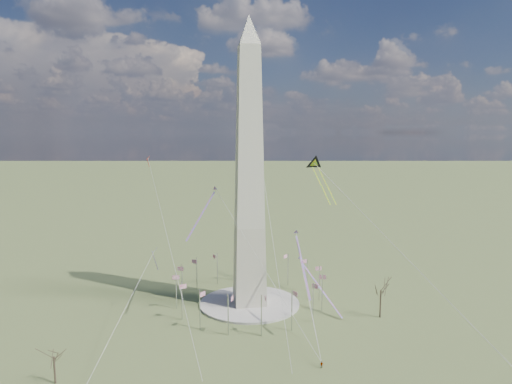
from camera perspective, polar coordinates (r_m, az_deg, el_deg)
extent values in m
plane|color=#485A2D|center=(169.87, -0.81, -13.86)|extent=(2000.00, 2000.00, 0.00)
cylinder|color=#B3AEA3|center=(169.72, -0.82, -13.74)|extent=(36.00, 36.00, 0.80)
pyramid|color=beige|center=(161.90, -0.88, 19.59)|extent=(9.90, 9.90, 10.00)
cylinder|color=silver|center=(172.95, 7.91, -11.25)|extent=(0.36, 0.36, 13.00)
cube|color=#AF173E|center=(172.52, 7.82, -9.45)|extent=(2.40, 0.08, 1.50)
cylinder|color=silver|center=(181.50, 6.39, -10.32)|extent=(0.36, 0.36, 13.00)
cube|color=#AF173E|center=(180.95, 6.16, -8.62)|extent=(2.25, 0.99, 1.50)
cylinder|color=silver|center=(187.99, 4.02, -9.66)|extent=(0.36, 0.36, 13.00)
cube|color=#AF173E|center=(187.17, 3.70, -8.04)|extent=(1.75, 1.75, 1.50)
cylinder|color=silver|center=(191.67, 1.15, -9.30)|extent=(0.36, 0.36, 13.00)
cube|color=#AF173E|center=(190.49, 0.77, -7.75)|extent=(0.99, 2.25, 1.50)
cylinder|color=silver|center=(192.15, -1.91, -9.26)|extent=(0.36, 0.36, 13.00)
cube|color=#AF173E|center=(190.55, -2.31, -7.75)|extent=(0.08, 2.40, 1.50)
cylinder|color=silver|center=(189.38, -4.87, -9.54)|extent=(0.36, 0.36, 13.00)
cube|color=#AF173E|center=(187.36, -5.25, -8.04)|extent=(0.99, 2.25, 1.50)
cylinder|color=silver|center=(183.66, -7.41, -10.12)|extent=(0.36, 0.36, 13.00)
cube|color=#AF173E|center=(181.23, -7.73, -8.62)|extent=(1.75, 1.75, 1.50)
cylinder|color=silver|center=(175.61, -9.21, -10.98)|extent=(0.36, 0.36, 13.00)
cube|color=#AF173E|center=(172.87, -9.42, -9.45)|extent=(2.25, 0.99, 1.50)
cylinder|color=silver|center=(166.23, -9.93, -12.08)|extent=(0.36, 0.36, 13.00)
cube|color=#AF173E|center=(163.31, -9.98, -10.47)|extent=(2.40, 0.08, 1.50)
cylinder|color=silver|center=(156.84, -9.26, -13.27)|extent=(0.36, 0.36, 13.00)
cube|color=#AF173E|center=(153.92, -9.11, -11.58)|extent=(2.25, 0.99, 1.50)
cylinder|color=silver|center=(149.01, -7.04, -14.37)|extent=(0.36, 0.36, 13.00)
cube|color=#AF173E|center=(146.29, -6.70, -12.56)|extent=(1.75, 1.75, 1.50)
cylinder|color=silver|center=(144.24, -3.50, -15.08)|extent=(0.36, 0.36, 13.00)
cube|color=#AF173E|center=(141.94, -3.00, -13.16)|extent=(0.99, 2.25, 1.50)
cylinder|color=silver|center=(143.60, 0.68, -15.17)|extent=(0.36, 0.36, 13.00)
cube|color=#AF173E|center=(141.85, 1.21, -13.16)|extent=(0.08, 2.40, 1.50)
cylinder|color=silver|center=(147.23, 4.49, -14.61)|extent=(0.36, 0.36, 13.00)
cube|color=#AF173E|center=(146.05, 4.94, -12.57)|extent=(0.99, 2.25, 1.50)
cylinder|color=silver|center=(154.32, 7.14, -13.58)|extent=(0.36, 0.36, 13.00)
cube|color=#AF173E|center=(153.58, 7.41, -11.59)|extent=(1.75, 1.75, 1.50)
cylinder|color=silver|center=(163.42, 8.25, -12.39)|extent=(0.36, 0.36, 13.00)
cube|color=#AF173E|center=(162.94, 8.33, -10.48)|extent=(2.25, 0.99, 1.50)
cylinder|color=#4F3C2F|center=(162.77, 15.29, -13.33)|extent=(0.50, 0.50, 9.45)
cylinder|color=#4F3C2F|center=(130.73, -23.86, -19.67)|extent=(0.47, 0.47, 7.00)
imported|color=gray|center=(129.69, 8.21, -20.59)|extent=(1.12, 0.53, 1.87)
cube|color=#EFAD0C|center=(172.92, 8.82, 0.89)|extent=(2.35, 17.48, 12.30)
cube|color=#EFAD0C|center=(172.03, 8.13, 0.87)|extent=(2.35, 17.48, 12.30)
cube|color=navy|center=(159.89, -12.55, -7.14)|extent=(1.94, 2.82, 2.15)
cube|color=#F12643|center=(160.80, -12.52, -8.36)|extent=(1.98, 2.23, 7.40)
cube|color=#F12643|center=(146.16, 5.87, -9.18)|extent=(1.82, 22.59, 14.15)
cube|color=#F12643|center=(152.15, -6.87, -2.88)|extent=(10.66, 18.54, 13.07)
cube|color=#F12643|center=(164.74, 8.06, -11.81)|extent=(9.65, 20.91, 14.14)
cube|color=#F8391D|center=(198.74, -13.35, 4.15)|extent=(1.49, 2.24, 1.74)
cube|color=#F8391D|center=(198.85, -13.34, 3.61)|extent=(1.06, 1.37, 3.99)
cube|color=white|center=(197.56, -0.10, 9.11)|extent=(1.27, 1.94, 1.55)
cube|color=white|center=(197.52, -0.10, 8.62)|extent=(0.90, 1.27, 3.54)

